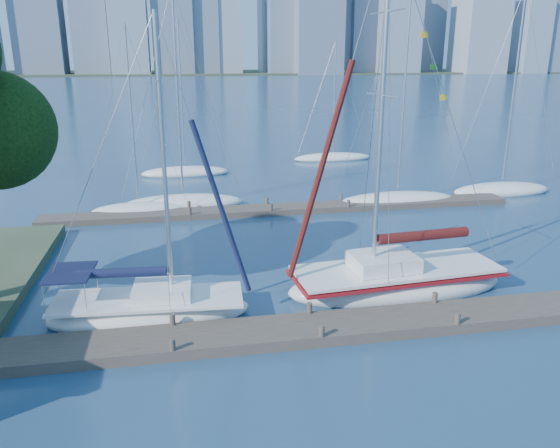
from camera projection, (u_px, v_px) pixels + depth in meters
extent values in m
plane|color=navy|center=(315.00, 334.00, 19.57)|extent=(700.00, 700.00, 0.00)
cube|color=#433A31|center=(315.00, 329.00, 19.52)|extent=(26.00, 2.00, 0.40)
cube|color=#433A31|center=(284.00, 209.00, 34.90)|extent=(30.00, 1.80, 0.36)
cube|color=#38472D|center=(182.00, 73.00, 320.15)|extent=(800.00, 100.00, 1.50)
ellipsoid|color=white|center=(150.00, 314.00, 20.62)|extent=(7.70, 2.94, 1.33)
cube|color=white|center=(148.00, 299.00, 20.44)|extent=(7.13, 2.71, 0.11)
cube|color=white|center=(162.00, 291.00, 20.41)|extent=(2.22, 1.74, 0.49)
cylinder|color=silver|center=(164.00, 164.00, 19.04)|extent=(0.16, 0.16, 10.11)
cylinder|color=silver|center=(121.00, 275.00, 20.03)|extent=(3.58, 0.31, 0.09)
cylinder|color=#0F1534|center=(121.00, 273.00, 20.01)|extent=(3.31, 0.56, 0.35)
cube|color=#0F1534|center=(70.00, 273.00, 19.77)|extent=(1.72, 2.20, 0.07)
ellipsoid|color=white|center=(396.00, 285.00, 23.04)|extent=(9.55, 3.81, 1.64)
cube|color=white|center=(397.00, 269.00, 22.82)|extent=(8.85, 3.51, 0.13)
cube|color=white|center=(383.00, 262.00, 22.54)|extent=(2.77, 2.19, 0.60)
cylinder|color=silver|center=(381.00, 113.00, 20.64)|extent=(0.20, 0.20, 12.81)
cylinder|color=silver|center=(423.00, 238.00, 22.73)|extent=(4.41, 0.47, 0.11)
cylinder|color=#4D1110|center=(423.00, 236.00, 22.70)|extent=(4.09, 0.77, 0.44)
cube|color=maroon|center=(397.00, 273.00, 22.87)|extent=(9.05, 3.65, 0.11)
ellipsoid|color=white|center=(139.00, 210.00, 34.57)|extent=(6.17, 2.94, 1.02)
cylinder|color=silver|center=(132.00, 115.00, 32.81)|extent=(0.11, 0.11, 10.44)
ellipsoid|color=white|center=(183.00, 204.00, 36.01)|extent=(8.25, 4.51, 1.22)
cylinder|color=silver|center=(177.00, 93.00, 33.91)|extent=(0.13, 0.13, 12.49)
ellipsoid|color=white|center=(397.00, 200.00, 36.90)|extent=(8.39, 4.82, 1.15)
cylinder|color=silver|center=(405.00, 85.00, 34.66)|extent=(0.13, 0.13, 13.49)
ellipsoid|color=white|center=(501.00, 191.00, 39.50)|extent=(7.72, 3.91, 1.21)
cylinder|color=silver|center=(514.00, 86.00, 37.33)|extent=(0.13, 0.13, 12.94)
ellipsoid|color=white|center=(185.00, 173.00, 45.67)|extent=(7.54, 3.79, 1.09)
cylinder|color=silver|center=(181.00, 93.00, 43.76)|extent=(0.12, 0.12, 11.36)
ellipsoid|color=white|center=(333.00, 158.00, 52.37)|extent=(7.78, 3.89, 1.02)
cylinder|color=silver|center=(334.00, 97.00, 50.67)|extent=(0.11, 0.11, 10.04)
cube|color=slate|center=(38.00, 25.00, 270.30)|extent=(22.95, 17.63, 48.10)
cube|color=#98A7B6|center=(92.00, 34.00, 295.74)|extent=(15.97, 17.61, 41.64)
cube|color=#7F92A5|center=(129.00, 34.00, 276.73)|extent=(18.69, 19.81, 40.19)
cube|color=slate|center=(173.00, 34.00, 282.15)|extent=(20.56, 16.86, 40.42)
cube|color=#98A7B6|center=(221.00, 0.00, 284.16)|extent=(19.80, 14.99, 75.09)
cube|color=slate|center=(318.00, 2.00, 282.84)|extent=(24.55, 18.95, 73.16)
cube|color=#98A7B6|center=(346.00, 21.00, 304.16)|extent=(13.41, 17.11, 56.20)
cube|color=#7F92A5|center=(398.00, 23.00, 294.70)|extent=(21.78, 18.80, 53.03)
cube|color=slate|center=(427.00, 29.00, 328.73)|extent=(15.17, 17.52, 50.01)
cube|color=#98A7B6|center=(480.00, 30.00, 303.42)|extent=(24.30, 23.94, 47.17)
cube|color=#7F92A5|center=(528.00, 38.00, 310.10)|extent=(15.41, 21.38, 38.78)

